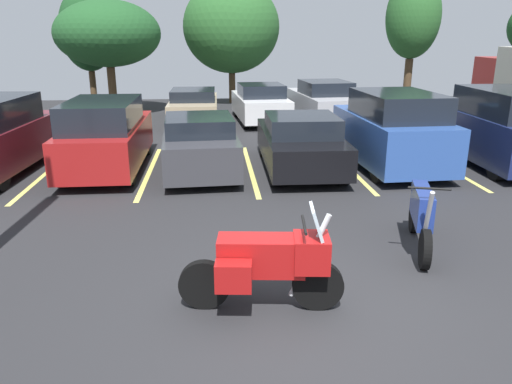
{
  "coord_description": "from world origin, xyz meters",
  "views": [
    {
      "loc": [
        -1.15,
        -5.5,
        3.41
      ],
      "look_at": [
        -0.43,
        2.75,
        0.76
      ],
      "focal_mm": 34.99,
      "sensor_mm": 36.0,
      "label": 1
    }
  ],
  "objects_px": {
    "motorcycle_second": "(421,215)",
    "car_far_tan": "(194,106)",
    "car_navy": "(503,128)",
    "car_far_silver": "(324,101)",
    "motorcycle_touring": "(268,262)",
    "car_far_white": "(260,104)",
    "car_red": "(106,136)",
    "car_black": "(300,143)",
    "car_charcoal": "(199,144)",
    "car_blue": "(392,131)"
  },
  "relations": [
    {
      "from": "car_blue",
      "to": "motorcycle_second",
      "type": "bearing_deg",
      "value": -104.3
    },
    {
      "from": "car_blue",
      "to": "car_navy",
      "type": "bearing_deg",
      "value": -0.43
    },
    {
      "from": "car_far_silver",
      "to": "car_far_white",
      "type": "bearing_deg",
      "value": -174.59
    },
    {
      "from": "car_red",
      "to": "car_black",
      "type": "distance_m",
      "value": 4.97
    },
    {
      "from": "car_navy",
      "to": "car_far_silver",
      "type": "height_order",
      "value": "car_navy"
    },
    {
      "from": "motorcycle_second",
      "to": "car_black",
      "type": "relative_size",
      "value": 0.46
    },
    {
      "from": "car_navy",
      "to": "car_far_white",
      "type": "relative_size",
      "value": 1.01
    },
    {
      "from": "motorcycle_touring",
      "to": "car_black",
      "type": "height_order",
      "value": "car_black"
    },
    {
      "from": "motorcycle_second",
      "to": "car_far_silver",
      "type": "relative_size",
      "value": 0.42
    },
    {
      "from": "car_charcoal",
      "to": "car_blue",
      "type": "relative_size",
      "value": 1.0
    },
    {
      "from": "car_far_silver",
      "to": "car_far_tan",
      "type": "bearing_deg",
      "value": -176.64
    },
    {
      "from": "motorcycle_touring",
      "to": "car_navy",
      "type": "bearing_deg",
      "value": 44.1
    },
    {
      "from": "motorcycle_second",
      "to": "car_far_silver",
      "type": "xyz_separation_m",
      "value": [
        1.16,
        12.72,
        0.18
      ]
    },
    {
      "from": "car_charcoal",
      "to": "car_far_silver",
      "type": "distance_m",
      "value": 8.91
    },
    {
      "from": "car_far_white",
      "to": "car_blue",
      "type": "bearing_deg",
      "value": -69.2
    },
    {
      "from": "motorcycle_touring",
      "to": "car_navy",
      "type": "height_order",
      "value": "car_navy"
    },
    {
      "from": "car_far_tan",
      "to": "car_blue",
      "type": "bearing_deg",
      "value": -53.33
    },
    {
      "from": "car_far_tan",
      "to": "car_far_white",
      "type": "height_order",
      "value": "car_far_white"
    },
    {
      "from": "car_red",
      "to": "car_far_silver",
      "type": "relative_size",
      "value": 0.95
    },
    {
      "from": "car_charcoal",
      "to": "car_far_white",
      "type": "distance_m",
      "value": 7.56
    },
    {
      "from": "motorcycle_touring",
      "to": "car_far_white",
      "type": "height_order",
      "value": "car_far_white"
    },
    {
      "from": "car_navy",
      "to": "motorcycle_second",
      "type": "bearing_deg",
      "value": -130.09
    },
    {
      "from": "car_far_silver",
      "to": "motorcycle_second",
      "type": "bearing_deg",
      "value": -95.22
    },
    {
      "from": "car_red",
      "to": "car_black",
      "type": "relative_size",
      "value": 1.04
    },
    {
      "from": "car_black",
      "to": "car_far_white",
      "type": "bearing_deg",
      "value": 92.71
    },
    {
      "from": "motorcycle_touring",
      "to": "car_far_silver",
      "type": "relative_size",
      "value": 0.43
    },
    {
      "from": "motorcycle_touring",
      "to": "car_red",
      "type": "xyz_separation_m",
      "value": [
        -3.37,
        7.17,
        0.24
      ]
    },
    {
      "from": "car_red",
      "to": "car_black",
      "type": "bearing_deg",
      "value": -4.04
    },
    {
      "from": "car_navy",
      "to": "car_charcoal",
      "type": "bearing_deg",
      "value": 179.31
    },
    {
      "from": "car_red",
      "to": "car_charcoal",
      "type": "height_order",
      "value": "car_red"
    },
    {
      "from": "car_blue",
      "to": "motorcycle_touring",
      "type": "bearing_deg",
      "value": -120.39
    },
    {
      "from": "motorcycle_touring",
      "to": "car_far_white",
      "type": "xyz_separation_m",
      "value": [
        1.24,
        14.12,
        0.07
      ]
    },
    {
      "from": "car_blue",
      "to": "car_far_white",
      "type": "bearing_deg",
      "value": 110.8
    },
    {
      "from": "car_navy",
      "to": "car_far_tan",
      "type": "xyz_separation_m",
      "value": [
        -8.4,
        7.25,
        -0.34
      ]
    },
    {
      "from": "motorcycle_touring",
      "to": "car_red",
      "type": "relative_size",
      "value": 0.46
    },
    {
      "from": "car_red",
      "to": "car_black",
      "type": "height_order",
      "value": "car_red"
    },
    {
      "from": "car_charcoal",
      "to": "car_navy",
      "type": "bearing_deg",
      "value": -0.69
    },
    {
      "from": "motorcycle_touring",
      "to": "car_far_tan",
      "type": "height_order",
      "value": "motorcycle_touring"
    },
    {
      "from": "car_black",
      "to": "car_far_white",
      "type": "height_order",
      "value": "car_far_white"
    },
    {
      "from": "motorcycle_second",
      "to": "car_far_tan",
      "type": "bearing_deg",
      "value": 108.13
    },
    {
      "from": "car_navy",
      "to": "car_red",
      "type": "bearing_deg",
      "value": 178.05
    },
    {
      "from": "motorcycle_touring",
      "to": "car_far_tan",
      "type": "bearing_deg",
      "value": 95.58
    },
    {
      "from": "car_navy",
      "to": "car_far_tan",
      "type": "height_order",
      "value": "car_navy"
    },
    {
      "from": "car_red",
      "to": "car_far_silver",
      "type": "xyz_separation_m",
      "value": [
        7.22,
        7.21,
        -0.13
      ]
    },
    {
      "from": "motorcycle_touring",
      "to": "car_red",
      "type": "bearing_deg",
      "value": 115.18
    },
    {
      "from": "motorcycle_touring",
      "to": "car_far_silver",
      "type": "bearing_deg",
      "value": 75.0
    },
    {
      "from": "car_charcoal",
      "to": "car_black",
      "type": "height_order",
      "value": "car_charcoal"
    },
    {
      "from": "car_red",
      "to": "motorcycle_second",
      "type": "bearing_deg",
      "value": -42.29
    },
    {
      "from": "car_black",
      "to": "car_far_tan",
      "type": "distance_m",
      "value": 7.83
    },
    {
      "from": "car_blue",
      "to": "car_far_white",
      "type": "distance_m",
      "value": 7.8
    }
  ]
}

